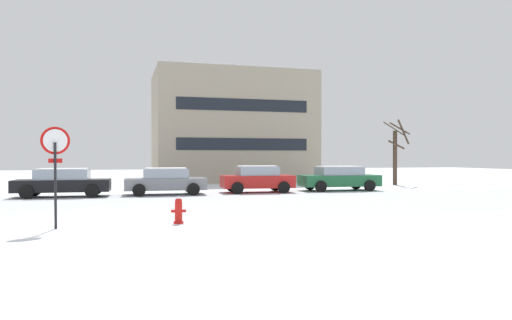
{
  "coord_description": "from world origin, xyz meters",
  "views": [
    {
      "loc": [
        0.69,
        -15.44,
        1.99
      ],
      "look_at": [
        6.73,
        6.01,
        1.83
      ],
      "focal_mm": 33.53,
      "sensor_mm": 36.0,
      "label": 1
    }
  ],
  "objects_px": {
    "stop_sign": "(55,157)",
    "parked_car_black": "(63,182)",
    "fire_hydrant": "(179,210)",
    "parked_car_red": "(257,179)",
    "parked_car_green": "(339,178)",
    "parked_car_gray": "(166,181)"
  },
  "relations": [
    {
      "from": "stop_sign",
      "to": "parked_car_green",
      "type": "distance_m",
      "value": 18.19
    },
    {
      "from": "stop_sign",
      "to": "parked_car_gray",
      "type": "distance_m",
      "value": 12.01
    },
    {
      "from": "parked_car_black",
      "to": "parked_car_red",
      "type": "bearing_deg",
      "value": 1.14
    },
    {
      "from": "stop_sign",
      "to": "parked_car_black",
      "type": "bearing_deg",
      "value": 95.4
    },
    {
      "from": "parked_car_green",
      "to": "parked_car_gray",
      "type": "bearing_deg",
      "value": -178.48
    },
    {
      "from": "fire_hydrant",
      "to": "parked_car_green",
      "type": "relative_size",
      "value": 0.17
    },
    {
      "from": "fire_hydrant",
      "to": "parked_car_gray",
      "type": "height_order",
      "value": "parked_car_gray"
    },
    {
      "from": "parked_car_red",
      "to": "fire_hydrant",
      "type": "bearing_deg",
      "value": -116.67
    },
    {
      "from": "parked_car_gray",
      "to": "parked_car_red",
      "type": "relative_size",
      "value": 1.05
    },
    {
      "from": "parked_car_green",
      "to": "parked_car_red",
      "type": "bearing_deg",
      "value": -178.67
    },
    {
      "from": "parked_car_gray",
      "to": "parked_car_green",
      "type": "distance_m",
      "value": 10.05
    },
    {
      "from": "parked_car_green",
      "to": "parked_car_black",
      "type": "bearing_deg",
      "value": -178.79
    },
    {
      "from": "stop_sign",
      "to": "parked_car_green",
      "type": "xyz_separation_m",
      "value": [
        14.02,
        11.53,
        -1.23
      ]
    },
    {
      "from": "parked_car_red",
      "to": "parked_car_gray",
      "type": "bearing_deg",
      "value": -178.29
    },
    {
      "from": "stop_sign",
      "to": "parked_car_red",
      "type": "relative_size",
      "value": 0.7
    },
    {
      "from": "stop_sign",
      "to": "parked_car_black",
      "type": "xyz_separation_m",
      "value": [
        -1.06,
        11.22,
        -1.25
      ]
    },
    {
      "from": "fire_hydrant",
      "to": "parked_car_green",
      "type": "distance_m",
      "value": 15.53
    },
    {
      "from": "parked_car_black",
      "to": "parked_car_red",
      "type": "height_order",
      "value": "parked_car_red"
    },
    {
      "from": "stop_sign",
      "to": "parked_car_gray",
      "type": "bearing_deg",
      "value": 70.61
    },
    {
      "from": "stop_sign",
      "to": "parked_car_gray",
      "type": "height_order",
      "value": "stop_sign"
    },
    {
      "from": "fire_hydrant",
      "to": "parked_car_red",
      "type": "relative_size",
      "value": 0.2
    },
    {
      "from": "stop_sign",
      "to": "fire_hydrant",
      "type": "height_order",
      "value": "stop_sign"
    }
  ]
}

